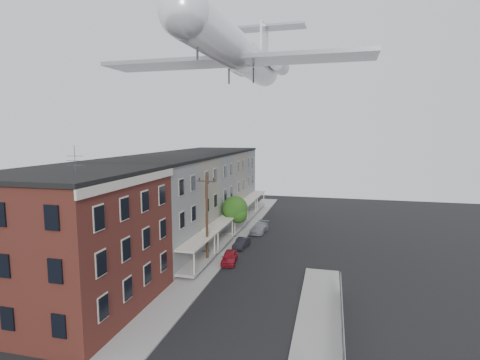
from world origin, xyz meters
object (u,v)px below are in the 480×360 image
(car_mid, at_px, (242,243))
(airplane, at_px, (240,54))
(street_tree, at_px, (236,210))
(utility_pole, at_px, (207,218))
(car_near, at_px, (229,257))
(car_far, at_px, (259,228))

(car_mid, xyz_separation_m, airplane, (0.61, -3.21, 20.03))
(street_tree, bearing_deg, utility_pole, -91.89)
(street_tree, xyz_separation_m, car_mid, (1.67, -3.84, -2.91))
(car_near, xyz_separation_m, airplane, (0.61, 1.92, 19.96))
(car_near, relative_size, car_mid, 1.08)
(utility_pole, relative_size, car_near, 2.54)
(utility_pole, bearing_deg, airplane, 47.77)
(street_tree, bearing_deg, car_near, -79.44)
(car_near, bearing_deg, street_tree, 92.91)
(utility_pole, bearing_deg, street_tree, 88.11)
(street_tree, distance_m, airplane, 18.65)
(airplane, bearing_deg, car_far, 89.38)
(utility_pole, relative_size, car_mid, 2.74)
(street_tree, xyz_separation_m, car_near, (1.67, -8.97, -2.85))
(utility_pole, height_order, car_near, utility_pole)
(street_tree, height_order, airplane, airplane)
(car_near, bearing_deg, car_mid, 82.35)
(car_far, bearing_deg, car_near, -88.43)
(street_tree, relative_size, car_far, 1.22)
(utility_pole, xyz_separation_m, car_near, (2.00, 0.95, -4.07))
(car_near, bearing_deg, airplane, 64.73)
(car_far, distance_m, airplane, 22.36)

